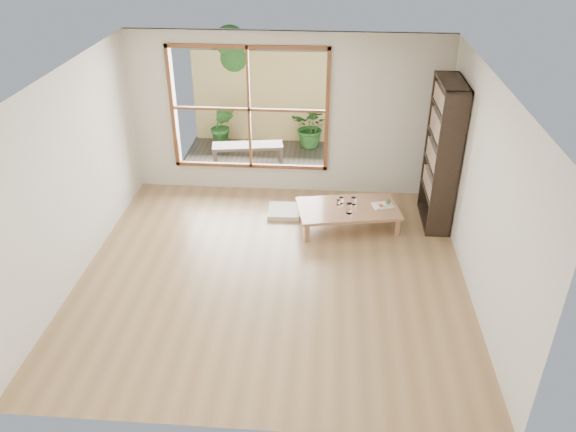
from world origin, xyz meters
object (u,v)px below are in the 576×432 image
Objects in this scene: low_table at (348,210)px; food_tray at (384,204)px; bookshelf at (442,155)px; garden_bench at (248,148)px.

food_tray is (0.53, 0.09, 0.06)m from low_table.
food_tray reaches higher than low_table.
bookshelf is at bearing -3.62° from food_tray.
low_table is at bearing -168.08° from bookshelf.
low_table is 4.67× the size of food_tray.
low_table is 0.54m from food_tray.
garden_bench is (-1.78, 2.01, 0.08)m from low_table.
low_table is 2.69m from garden_bench.
food_tray is (-0.78, -0.19, -0.74)m from bookshelf.
garden_bench reaches higher than food_tray.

